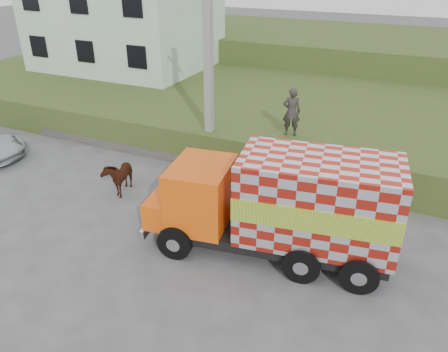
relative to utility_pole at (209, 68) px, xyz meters
The scene contains 9 objects.
ground 6.23m from the utility_pole, 77.74° to the right, with size 120.00×120.00×0.00m, color #474749.
embankment 6.42m from the utility_pole, 79.51° to the left, with size 40.00×12.00×1.50m, color #29541C.
embankment_far 17.62m from the utility_pole, 86.71° to the left, with size 40.00×12.00×3.00m, color #29541C.
retaining_strip 4.02m from the utility_pole, 158.20° to the right, with size 16.00×0.50×0.40m, color #595651.
building 13.07m from the utility_pole, 139.97° to the left, with size 10.00×8.00×6.00m, color #B9D8B8.
utility_pole is the anchor object (origin of this frame).
cargo_truck 7.07m from the utility_pole, 45.31° to the right, with size 7.45×3.38×3.21m.
cow 5.35m from the utility_pole, 118.87° to the right, with size 0.73×1.61×1.36m, color black.
pedestrian 3.67m from the utility_pole, 16.69° to the left, with size 0.71×0.47×1.94m, color #292724.
Camera 1 is at (6.65, -10.53, 8.08)m, focal length 35.00 mm.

